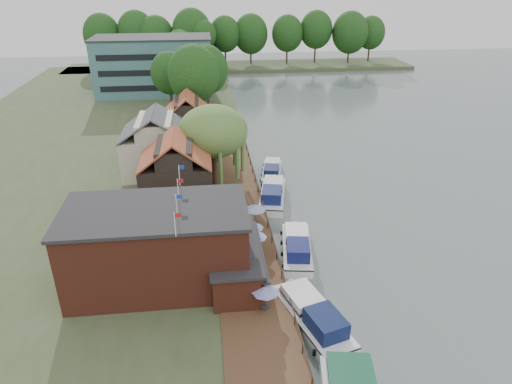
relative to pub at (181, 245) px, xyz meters
name	(u,v)px	position (x,y,z in m)	size (l,w,h in m)	color
ground	(333,271)	(14.00, 1.00, -4.65)	(260.00, 260.00, 0.00)	#576564
land_bank	(88,151)	(-16.00, 36.00, -4.15)	(50.00, 140.00, 1.00)	#384728
quay_deck	(240,216)	(6.00, 11.00, -3.60)	(6.00, 50.00, 0.10)	#47301E
quay_rail	(264,209)	(8.70, 11.50, -3.15)	(0.20, 49.00, 1.00)	black
pub	(181,245)	(0.00, 0.00, 0.00)	(20.00, 11.00, 7.30)	maroon
hotel_block	(154,65)	(-8.00, 71.00, 2.50)	(25.40, 12.40, 12.30)	#38666B
cottage_a	(176,171)	(-1.00, 15.00, 0.60)	(8.60, 7.60, 8.50)	black
cottage_b	(157,143)	(-4.00, 25.00, 0.60)	(9.60, 8.60, 8.50)	beige
cottage_c	(188,122)	(0.00, 34.00, 0.60)	(7.60, 7.60, 8.50)	black
willow	(214,146)	(3.50, 20.00, 1.56)	(8.60, 8.60, 10.43)	#476B2D
umbrella_0	(265,299)	(6.65, -5.07, -2.36)	(2.18, 2.18, 2.38)	navy
umbrella_1	(249,266)	(5.86, -0.41, -2.36)	(2.46, 2.46, 2.38)	navy
umbrella_2	(256,243)	(6.86, 3.27, -2.36)	(2.15, 2.15, 2.38)	#1A3F93
umbrella_3	(253,233)	(6.78, 5.08, -2.36)	(2.13, 2.13, 2.38)	navy
umbrella_4	(255,215)	(7.45, 8.88, -2.36)	(2.38, 2.38, 2.38)	#1C3B9A
cruiser_0	(312,313)	(10.32, -6.03, -3.37)	(3.38, 10.44, 2.55)	white
cruiser_1	(297,244)	(11.13, 4.27, -3.46)	(3.17, 9.81, 2.37)	white
cruiser_2	(273,192)	(10.48, 16.39, -3.40)	(3.32, 10.28, 2.51)	white
cruiser_3	(272,169)	(11.48, 23.85, -3.58)	(2.90, 9.00, 2.14)	silver
bank_tree_0	(194,89)	(1.11, 42.19, 3.62)	(8.36, 8.36, 14.55)	#143811
bank_tree_1	(170,85)	(-3.42, 51.26, 2.44)	(6.78, 6.78, 12.17)	#143811
bank_tree_2	(207,76)	(3.42, 58.11, 2.45)	(8.38, 8.38, 12.21)	#143811
bank_tree_3	(181,59)	(-2.25, 78.76, 2.51)	(6.30, 6.30, 12.31)	#143811
bank_tree_4	(180,55)	(-2.78, 85.74, 2.37)	(7.27, 7.27, 12.05)	#143811
bank_tree_5	(204,45)	(3.40, 96.42, 3.02)	(6.78, 6.78, 13.34)	#143811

